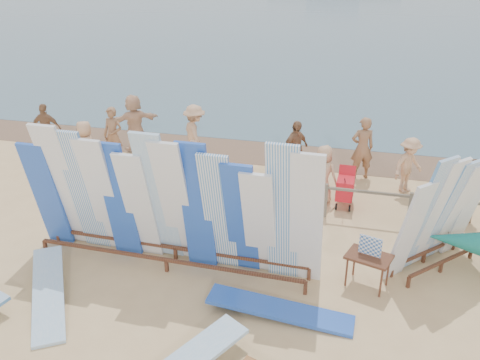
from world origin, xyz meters
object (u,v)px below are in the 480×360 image
(beachgoer_7, at_px, (362,148))
(beachgoer_0, at_px, (86,148))
(vendor_table, at_px, (367,270))
(beachgoer_9, at_px, (409,165))
(beachgoer_2, at_px, (194,166))
(beach_chair_left, at_px, (273,188))
(flat_board_a, at_px, (50,300))
(beachgoer_1, at_px, (113,135))
(flat_board_d, at_px, (279,315))
(beachgoer_3, at_px, (195,135))
(beachgoer_extra_1, at_px, (46,129))
(beachgoer_4, at_px, (295,149))
(beach_chair_right, at_px, (302,188))
(beachgoer_10, at_px, (469,190))
(beachgoer_11, at_px, (134,122))
(stroller, at_px, (345,191))
(beachgoer_6, at_px, (323,174))
(side_surfboard_rack, at_px, (440,217))
(main_surfboard_rack, at_px, (168,207))

(beachgoer_7, xyz_separation_m, beachgoer_0, (-7.94, -1.68, -0.11))
(vendor_table, distance_m, beachgoer_9, 4.88)
(beachgoer_7, bearing_deg, beachgoer_2, 6.08)
(beach_chair_left, bearing_deg, flat_board_a, -100.78)
(vendor_table, xyz_separation_m, beachgoer_1, (-7.90, 4.77, 0.52))
(beach_chair_left, bearing_deg, flat_board_d, -57.56)
(beachgoer_3, distance_m, beachgoer_1, 2.55)
(beachgoer_extra_1, relative_size, beachgoer_4, 0.99)
(beach_chair_right, xyz_separation_m, beachgoer_10, (4.10, -0.41, 0.58))
(beachgoer_11, bearing_deg, stroller, 119.35)
(beachgoer_9, relative_size, beachgoer_4, 0.94)
(stroller, height_order, beachgoer_9, beachgoer_9)
(vendor_table, relative_size, flat_board_a, 0.41)
(beachgoer_11, xyz_separation_m, beachgoer_4, (5.53, -0.87, -0.10))
(beachgoer_6, bearing_deg, beachgoer_9, -130.06)
(beach_chair_left, bearing_deg, beachgoer_3, 167.79)
(beach_chair_right, bearing_deg, beachgoer_4, 94.43)
(flat_board_d, bearing_deg, beach_chair_left, 14.02)
(stroller, distance_m, beachgoer_3, 5.12)
(beach_chair_right, bearing_deg, beachgoer_2, 176.75)
(beachgoer_3, bearing_deg, beachgoer_1, 64.99)
(beachgoer_10, height_order, beachgoer_6, beachgoer_10)
(beach_chair_right, height_order, beachgoer_7, beachgoer_7)
(beachgoer_extra_1, height_order, beachgoer_2, beachgoer_extra_1)
(beachgoer_extra_1, xyz_separation_m, beachgoer_6, (9.16, -1.39, -0.05))
(vendor_table, xyz_separation_m, beach_chair_right, (-1.83, 3.78, -0.13))
(beachgoer_0, height_order, beachgoer_4, beachgoer_4)
(beachgoer_0, distance_m, beachgoer_1, 1.07)
(side_surfboard_rack, height_order, flat_board_a, side_surfboard_rack)
(beachgoer_2, bearing_deg, side_surfboard_rack, 148.90)
(side_surfboard_rack, bearing_deg, beachgoer_10, 21.56)
(beachgoer_extra_1, distance_m, beachgoer_4, 8.18)
(beachgoer_1, bearing_deg, beach_chair_left, -7.87)
(flat_board_d, relative_size, beachgoer_extra_1, 1.63)
(beach_chair_left, height_order, beachgoer_4, beachgoer_4)
(beach_chair_right, distance_m, beachgoer_6, 0.80)
(stroller, height_order, beachgoer_4, beachgoer_4)
(flat_board_d, bearing_deg, vendor_table, -47.03)
(side_surfboard_rack, bearing_deg, vendor_table, 170.33)
(stroller, bearing_deg, flat_board_a, -132.18)
(side_surfboard_rack, distance_m, beachgoer_6, 3.70)
(beach_chair_right, xyz_separation_m, beachgoer_0, (-6.44, -0.00, 0.57))
(main_surfboard_rack, distance_m, beachgoer_4, 5.74)
(vendor_table, xyz_separation_m, beachgoer_0, (-8.27, 3.77, 0.44))
(stroller, distance_m, beachgoer_6, 0.72)
(beachgoer_11, height_order, beachgoer_extra_1, beachgoer_11)
(beachgoer_9, height_order, beachgoer_2, beachgoer_9)
(flat_board_d, xyz_separation_m, beach_chair_left, (-1.06, 4.86, 0.26))
(beachgoer_3, bearing_deg, beachgoer_11, 36.14)
(side_surfboard_rack, distance_m, flat_board_d, 3.86)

